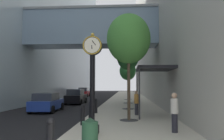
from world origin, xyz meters
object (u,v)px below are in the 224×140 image
(street_clock, at_px, (92,78))
(street_tree_mid_far, at_px, (128,58))
(car_black_mid, at_px, (76,97))
(bollard_fifth, at_px, (96,105))
(trash_bin, at_px, (90,134))
(bollard_third, at_px, (83,114))
(street_tree_mid_near, at_px, (128,48))
(street_tree_far, at_px, (128,71))
(street_tree_near, at_px, (129,39))
(car_blue_far, at_px, (47,103))
(pedestrian_walking, at_px, (137,102))
(bollard_nearest, at_px, (50,135))
(bollard_fourth, at_px, (90,109))
(pedestrian_by_clock, at_px, (174,111))
(car_red_near, at_px, (84,92))

(street_clock, distance_m, street_tree_mid_far, 16.84)
(street_tree_mid_far, height_order, car_black_mid, street_tree_mid_far)
(bollard_fifth, bearing_deg, trash_bin, -83.28)
(bollard_third, relative_size, street_tree_mid_near, 0.16)
(street_tree_far, bearing_deg, street_tree_mid_near, -90.00)
(street_tree_near, height_order, car_blue_far, street_tree_near)
(bollard_third, relative_size, street_tree_near, 0.17)
(car_black_mid, relative_size, car_blue_far, 1.01)
(trash_bin, bearing_deg, car_blue_far, 115.81)
(pedestrian_walking, bearing_deg, bollard_nearest, -107.90)
(bollard_nearest, height_order, pedestrian_walking, pedestrian_walking)
(street_tree_near, xyz_separation_m, car_black_mid, (-6.10, 12.82, -4.17))
(bollard_third, distance_m, bollard_fourth, 2.52)
(street_tree_mid_near, relative_size, pedestrian_walking, 3.99)
(street_tree_mid_far, relative_size, pedestrian_by_clock, 3.86)
(bollard_nearest, bearing_deg, pedestrian_by_clock, 38.17)
(street_clock, xyz_separation_m, car_red_near, (-6.70, 32.88, -1.71))
(car_black_mid, bearing_deg, bollard_nearest, -79.39)
(street_tree_near, bearing_deg, street_tree_mid_far, 90.00)
(street_tree_mid_near, height_order, street_tree_mid_far, street_tree_mid_near)
(pedestrian_walking, relative_size, car_black_mid, 0.40)
(trash_bin, distance_m, pedestrian_walking, 8.97)
(bollard_third, relative_size, pedestrian_walking, 0.64)
(pedestrian_by_clock, bearing_deg, street_tree_mid_near, 101.61)
(bollard_fifth, height_order, street_tree_mid_far, street_tree_mid_far)
(street_clock, relative_size, pedestrian_by_clock, 2.51)
(pedestrian_by_clock, bearing_deg, pedestrian_walking, 103.97)
(street_tree_mid_near, height_order, street_tree_far, street_tree_mid_near)
(street_tree_near, relative_size, car_black_mid, 1.53)
(bollard_third, bearing_deg, trash_bin, -76.09)
(bollard_third, height_order, trash_bin, bollard_third)
(bollard_nearest, bearing_deg, bollard_fifth, 90.00)
(street_tree_mid_far, relative_size, trash_bin, 6.42)
(pedestrian_by_clock, height_order, car_black_mid, pedestrian_by_clock)
(street_tree_mid_far, distance_m, pedestrian_walking, 11.16)
(bollard_fourth, relative_size, car_black_mid, 0.26)
(street_clock, bearing_deg, car_blue_far, 120.28)
(car_red_near, bearing_deg, street_tree_mid_far, -63.06)
(pedestrian_by_clock, bearing_deg, street_clock, -171.95)
(street_tree_mid_near, distance_m, street_tree_mid_far, 6.35)
(trash_bin, height_order, pedestrian_by_clock, pedestrian_by_clock)
(pedestrian_by_clock, bearing_deg, trash_bin, -137.51)
(car_red_near, bearing_deg, car_blue_far, -86.39)
(pedestrian_walking, bearing_deg, trash_bin, -101.90)
(street_clock, distance_m, car_blue_far, 10.44)
(street_clock, bearing_deg, bollard_nearest, -105.41)
(street_tree_mid_far, bearing_deg, car_blue_far, -131.67)
(pedestrian_by_clock, bearing_deg, bollard_fourth, 137.18)
(street_tree_mid_near, height_order, pedestrian_walking, street_tree_mid_near)
(street_tree_mid_near, bearing_deg, car_black_mid, 133.30)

